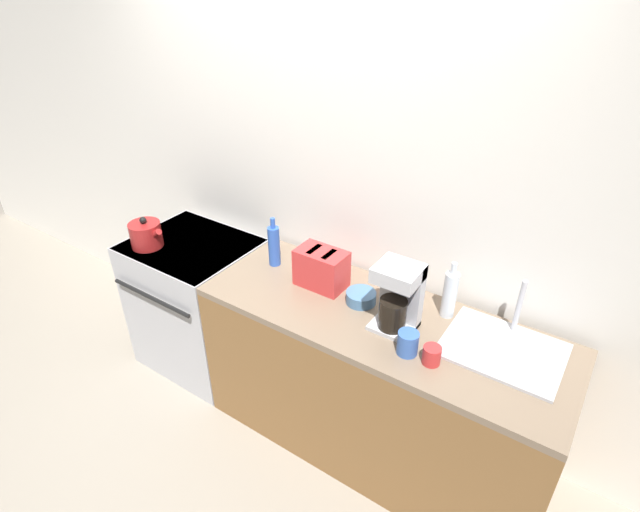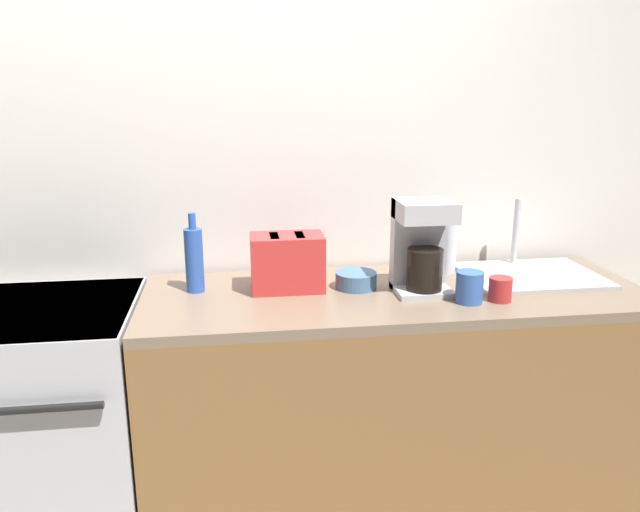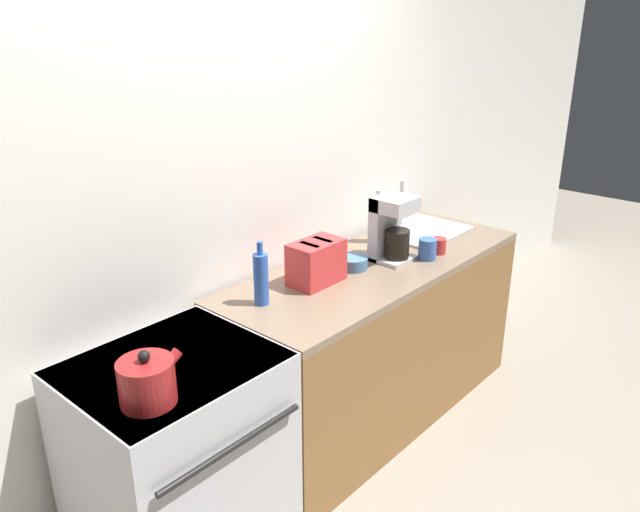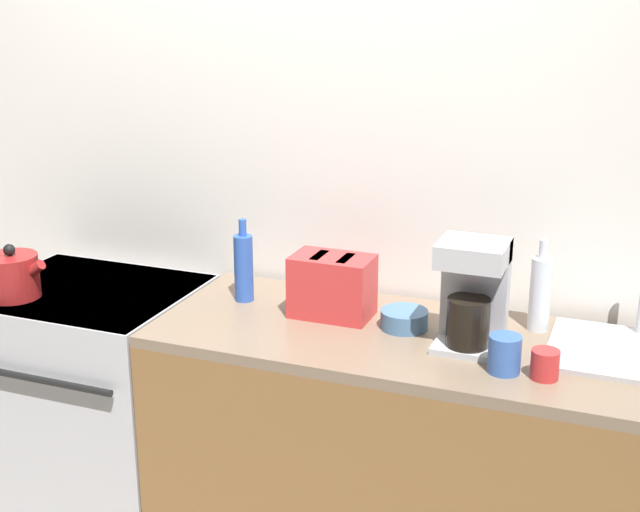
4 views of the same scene
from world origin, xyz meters
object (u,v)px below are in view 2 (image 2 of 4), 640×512
coffee_maker (422,245)px  bottle_blue (194,259)px  stove (37,425)px  cup_red (500,289)px  bottle_clear (448,242)px  toaster (287,262)px  bowl (356,280)px  cup_blue (469,287)px

coffee_maker → bottle_blue: 0.81m
stove → cup_red: bearing=-5.0°
bottle_clear → toaster: bearing=-169.1°
cup_red → toaster: bearing=162.4°
stove → cup_red: cup_red is taller
toaster → coffee_maker: bearing=-10.0°
coffee_maker → bowl: bearing=163.8°
cup_red → bowl: (-0.46, 0.21, -0.01)m
coffee_maker → toaster: bearing=170.0°
cup_blue → coffee_maker: bearing=131.6°
coffee_maker → cup_blue: bearing=-48.4°
bottle_clear → bottle_blue: (-0.97, -0.10, -0.00)m
coffee_maker → stove: bearing=-179.9°
stove → cup_blue: bearing=-5.4°
stove → bowl: bearing=3.3°
cup_blue → cup_red: bearing=0.2°
toaster → cup_red: size_ratio=3.12×
bottle_blue → toaster: bearing=-4.2°
cup_blue → bowl: (-0.35, 0.21, -0.02)m
bottle_blue → coffee_maker: bearing=-7.6°
stove → coffee_maker: coffee_maker is taller
stove → toaster: toaster is taller
bottle_clear → coffee_maker: bearing=-129.5°
bottle_blue → cup_red: (1.04, -0.25, -0.08)m
toaster → cup_red: bearing=-17.6°
bottle_clear → bowl: bearing=-160.2°
bottle_blue → bottle_clear: bearing=5.8°
toaster → bottle_blue: (-0.33, 0.02, 0.02)m
cup_red → bowl: cup_red is taller
bottle_clear → bowl: size_ratio=1.95×
bowl → toaster: bearing=175.8°
toaster → bottle_clear: (0.64, 0.12, 0.02)m
bottle_clear → cup_red: 0.37m
stove → cup_blue: 1.58m
bowl → cup_red: bearing=-24.2°
stove → bowl: (1.15, 0.07, 0.46)m
cup_red → stove: bearing=175.0°
coffee_maker → cup_red: size_ratio=4.01×
stove → bowl: bowl is taller
cup_blue → bowl: cup_blue is taller
cup_blue → bowl: bearing=149.3°
bottle_clear → cup_red: (0.07, -0.35, -0.08)m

